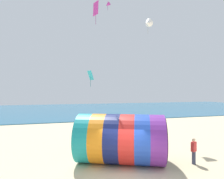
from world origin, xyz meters
TOP-DOWN VIEW (x-y plane):
  - ground_plane at (0.00, 0.00)m, footprint 120.00×120.00m
  - sea at (0.00, 40.02)m, footprint 120.00×40.00m
  - giant_inflatable_tube at (0.46, 2.08)m, footprint 6.44×5.23m
  - kite_handler at (4.98, 0.62)m, footprint 0.42×0.34m
  - kite_white_delta at (5.76, 8.82)m, footprint 1.37×1.36m
  - kite_cyan_diamond at (-0.31, 9.16)m, footprint 0.60×0.75m
  - kite_magenta_delta at (2.78, 14.19)m, footprint 0.82×0.84m
  - kite_magenta_diamond at (-0.27, 6.77)m, footprint 0.34×0.80m

SIDE VIEW (x-z plane):
  - ground_plane at x=0.00m, z-range 0.00..0.00m
  - sea at x=0.00m, z-range 0.00..0.10m
  - kite_handler at x=4.98m, z-range 0.02..1.70m
  - giant_inflatable_tube at x=0.46m, z-range 0.00..3.22m
  - kite_cyan_diamond at x=-0.31m, z-range 5.47..7.07m
  - kite_magenta_diamond at x=-0.27m, z-range 10.96..12.97m
  - kite_white_delta at x=5.76m, z-range 11.12..12.83m
  - kite_magenta_delta at x=2.78m, z-range 15.27..16.31m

